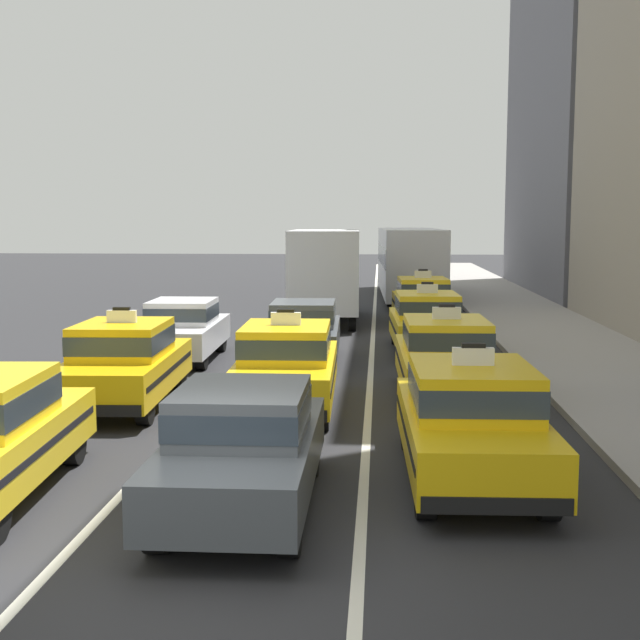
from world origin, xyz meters
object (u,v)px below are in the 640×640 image
box_truck_center_fourth (326,272)px  taxi_right_nearest (471,419)px  sedan_center_nearest (243,444)px  sedan_center_third (304,330)px  taxi_center_second (287,365)px  taxi_right_fourth (422,300)px  sedan_left_third (183,328)px  taxi_right_third (426,321)px  bus_right_fifth (409,260)px  taxi_right_second (445,357)px  taxi_left_second (124,362)px

box_truck_center_fourth → taxi_right_nearest: (3.17, -17.89, -0.90)m
sedan_center_nearest → sedan_center_third: size_ratio=0.99×
sedan_center_nearest → taxi_center_second: (-0.07, 5.49, 0.03)m
sedan_center_third → taxi_right_fourth: 8.43m
sedan_left_third → taxi_right_third: taxi_right_third is taller
sedan_center_nearest → bus_right_fifth: (3.01, 28.22, 0.97)m
sedan_center_third → taxi_right_fourth: bearing=66.4°
sedan_center_third → taxi_right_second: bearing=-51.7°
sedan_left_third → taxi_right_second: 7.71m
sedan_center_nearest → bus_right_fifth: bus_right_fifth is taller
taxi_right_second → bus_right_fifth: size_ratio=0.41×
box_truck_center_fourth → taxi_right_second: size_ratio=1.53×
sedan_left_third → taxi_right_nearest: taxi_right_nearest is taller
taxi_right_second → taxi_right_third: bearing=90.5°
taxi_left_second → bus_right_fifth: bearing=74.5°
sedan_center_third → taxi_right_second: 5.23m
bus_right_fifth → box_truck_center_fourth: bearing=-109.8°
taxi_left_second → taxi_right_fourth: bearing=63.5°
taxi_left_second → sedan_center_nearest: size_ratio=1.08×
taxi_right_nearest → taxi_left_second: bearing=145.6°
taxi_right_nearest → sedan_left_third: bearing=123.4°
taxi_right_third → bus_right_fifth: 15.67m
sedan_left_third → box_truck_center_fourth: 8.93m
taxi_left_second → taxi_right_nearest: same height
taxi_left_second → taxi_right_second: size_ratio=1.01×
box_truck_center_fourth → taxi_center_second: bearing=-89.4°
box_truck_center_fourth → bus_right_fifth: (3.23, 8.95, 0.04)m
sedan_left_third → sedan_center_nearest: bearing=-72.9°
sedan_center_nearest → box_truck_center_fourth: (-0.21, 19.27, 0.93)m
box_truck_center_fourth → bus_right_fifth: bearing=70.2°
sedan_left_third → sedan_center_third: size_ratio=1.00×
sedan_center_third → taxi_right_second: size_ratio=0.95×
taxi_right_fourth → bus_right_fifth: bearing=90.8°
taxi_right_third → bus_right_fifth: (0.05, 15.64, 0.94)m
taxi_center_second → sedan_center_third: size_ratio=1.06×
sedan_left_third → bus_right_fifth: 18.42m
taxi_right_nearest → taxi_right_fourth: 17.12m
taxi_right_second → box_truck_center_fourth: bearing=104.4°
box_truck_center_fourth → taxi_right_fourth: (3.36, -0.78, -0.90)m
taxi_right_second → taxi_left_second: bearing=-170.7°
taxi_right_second → taxi_right_fourth: same height
sedan_left_third → taxi_right_third: 6.54m
taxi_left_second → taxi_right_third: size_ratio=1.00×
taxi_right_nearest → taxi_right_fourth: same height
sedan_center_nearest → taxi_right_third: bearing=76.7°
sedan_center_nearest → taxi_right_fourth: taxi_right_fourth is taller
sedan_left_third → taxi_right_second: size_ratio=0.94×
taxi_left_second → taxi_right_nearest: size_ratio=1.01×
taxi_center_second → bus_right_fifth: size_ratio=0.41×
sedan_center_nearest → box_truck_center_fourth: box_truck_center_fourth is taller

